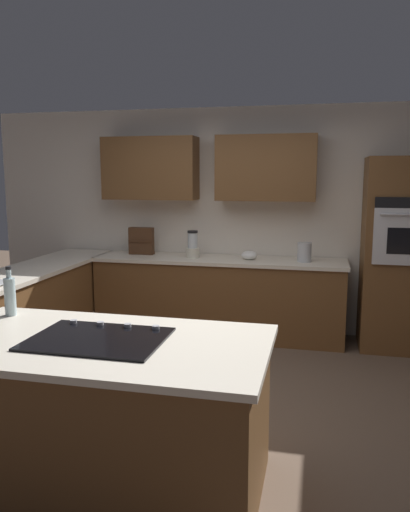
{
  "coord_description": "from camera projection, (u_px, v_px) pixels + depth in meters",
  "views": [
    {
      "loc": [
        -1.0,
        3.74,
        1.82
      ],
      "look_at": [
        0.05,
        -0.82,
        1.07
      ],
      "focal_mm": 35.05,
      "sensor_mm": 36.0,
      "label": 1
    }
  ],
  "objects": [
    {
      "name": "ground_plane",
      "position": [
        189.0,
        400.0,
        4.11
      ],
      "size": [
        14.0,
        14.0,
        0.0
      ],
      "primitive_type": "plane",
      "color": "brown"
    },
    {
      "name": "wall_back",
      "position": [
        227.0,
        207.0,
        5.86
      ],
      "size": [
        6.0,
        0.44,
        2.6
      ],
      "color": "silver",
      "rests_on": "ground"
    },
    {
      "name": "lower_cabinets_back",
      "position": [
        218.0,
        299.0,
        5.72
      ],
      "size": [
        2.8,
        0.6,
        0.86
      ],
      "primitive_type": "cube",
      "color": "brown",
      "rests_on": "ground"
    },
    {
      "name": "countertop_back",
      "position": [
        219.0,
        260.0,
        5.65
      ],
      "size": [
        2.84,
        0.64,
        0.04
      ],
      "primitive_type": "cube",
      "color": "silver",
      "rests_on": "lower_cabinets_back"
    },
    {
      "name": "lower_cabinets_side",
      "position": [
        26.0,
        317.0,
        4.97
      ],
      "size": [
        0.6,
        2.9,
        0.86
      ],
      "primitive_type": "cube",
      "color": "brown",
      "rests_on": "ground"
    },
    {
      "name": "countertop_side",
      "position": [
        24.0,
        273.0,
        4.9
      ],
      "size": [
        0.64,
        2.94,
        0.04
      ],
      "primitive_type": "cube",
      "color": "silver",
      "rests_on": "lower_cabinets_side"
    },
    {
      "name": "island_base",
      "position": [
        101.0,
        417.0,
        2.91
      ],
      "size": [
        1.87,
        0.97,
        0.86
      ],
      "primitive_type": "cube",
      "color": "brown",
      "rests_on": "ground"
    },
    {
      "name": "island_top",
      "position": [
        98.0,
        343.0,
        2.84
      ],
      "size": [
        1.95,
        1.05,
        0.04
      ],
      "primitive_type": "cube",
      "color": "silver",
      "rests_on": "island_base"
    },
    {
      "name": "wall_oven",
      "position": [
        402.0,
        255.0,
        5.19
      ],
      "size": [
        0.8,
        0.66,
        2.01
      ],
      "color": "brown",
      "rests_on": "ground"
    },
    {
      "name": "cooktop",
      "position": [
        98.0,
        338.0,
        2.84
      ],
      "size": [
        0.76,
        0.56,
        0.03
      ],
      "color": "black",
      "rests_on": "island_top"
    },
    {
      "name": "blender",
      "position": [
        193.0,
        246.0,
        5.68
      ],
      "size": [
        0.15,
        0.15,
        0.31
      ],
      "color": "beige",
      "rests_on": "countertop_back"
    },
    {
      "name": "mixing_bowl",
      "position": [
        249.0,
        255.0,
        5.55
      ],
      "size": [
        0.18,
        0.18,
        0.1
      ],
      "primitive_type": "ellipsoid",
      "color": "white",
      "rests_on": "countertop_back"
    },
    {
      "name": "spice_rack",
      "position": [
        141.0,
        241.0,
        5.91
      ],
      "size": [
        0.29,
        0.11,
        0.32
      ],
      "color": "#472B19",
      "rests_on": "countertop_back"
    },
    {
      "name": "kettle",
      "position": [
        304.0,
        252.0,
        5.41
      ],
      "size": [
        0.15,
        0.15,
        0.21
      ],
      "primitive_type": "cylinder",
      "color": "#B7BABF",
      "rests_on": "countertop_back"
    },
    {
      "name": "oil_bottle",
      "position": [
        10.0,
        295.0,
        3.32
      ],
      "size": [
        0.07,
        0.07,
        0.33
      ],
      "color": "silver",
      "rests_on": "island_top"
    }
  ]
}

